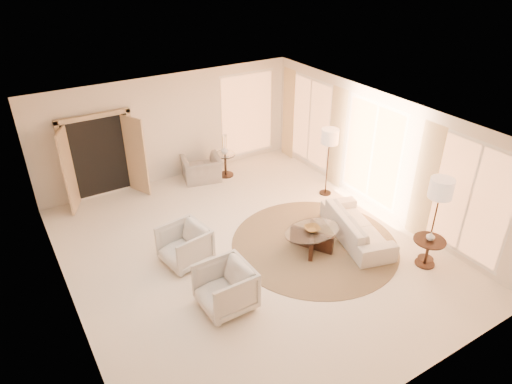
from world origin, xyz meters
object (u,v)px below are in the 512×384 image
end_table (428,248)px  bowl (312,229)px  coffee_table (312,237)px  floor_lamp_far (441,192)px  floor_lamp_near (330,139)px  end_vase (431,236)px  armchair_left (185,244)px  side_table (225,162)px  sofa (357,226)px  armchair_right (225,286)px  accent_chair (202,165)px  side_vase (225,150)px

end_table → bowl: size_ratio=1.93×
coffee_table → floor_lamp_far: bearing=-40.9°
floor_lamp_far → bowl: size_ratio=5.72×
floor_lamp_near → bowl: bearing=-136.2°
floor_lamp_far → end_vase: size_ratio=10.46×
armchair_left → end_table: 4.81m
side_table → bowl: 3.92m
side_table → sofa: bearing=-76.5°
sofa → bowl: bearing=94.9°
coffee_table → side_table: bearing=88.9°
armchair_right → end_vase: size_ratio=5.18×
armchair_left → accent_chair: (1.83, 3.04, -0.00)m
sofa → accent_chair: 4.53m
accent_chair → end_vase: size_ratio=5.67×
armchair_left → side_vase: armchair_left is taller
armchair_left → accent_chair: size_ratio=0.88×
accent_chair → end_table: (2.22, -5.63, -0.03)m
end_table → side_table: bearing=105.7°
accent_chair → sofa: bearing=125.1°
bowl → side_vase: 3.93m
accent_chair → floor_lamp_near: (2.36, -2.32, 1.05)m
end_table → side_table: (-1.55, 5.54, -0.01)m
side_vase → end_table: bearing=-74.3°
floor_lamp_far → bowl: 2.56m
end_table → floor_lamp_far: size_ratio=0.34×
bowl → end_vase: bearing=-44.9°
armchair_right → floor_lamp_far: 4.36m
side_vase → coffee_table: bearing=-91.1°
armchair_right → floor_lamp_near: 4.80m
side_vase → accent_chair: bearing=172.5°
sofa → armchair_left: armchair_left is taller
sofa → end_table: (0.57, -1.41, 0.10)m
accent_chair → bowl: accent_chair is taller
floor_lamp_far → end_table: bearing=-145.2°
side_table → floor_lamp_near: bearing=-52.9°
sofa → end_table: size_ratio=3.35×
side_table → armchair_right: bearing=-118.3°
sofa → end_table: 1.52m
sofa → side_vase: bearing=29.4°
coffee_table → bowl: bowl is taller
sofa → armchair_right: bearing=112.1°
sofa → coffee_table: size_ratio=1.56×
side_vase → armchair_right: bearing=-118.3°
sofa → bowl: 1.10m
coffee_table → side_vase: bearing=88.9°
coffee_table → accent_chair: bearing=98.5°
bowl → floor_lamp_far: bearing=-40.9°
sofa → end_table: bearing=-142.2°
coffee_table → floor_lamp_near: 2.72m
armchair_right → bowl: 2.41m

